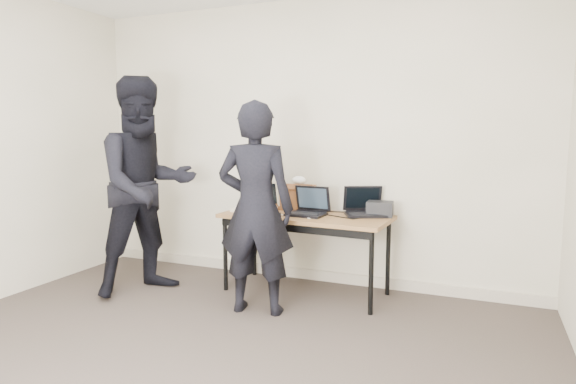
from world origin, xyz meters
The scene contains 13 objects.
room centered at (0.00, 0.00, 1.35)m, with size 4.60×4.60×2.80m.
desk centered at (0.17, 1.84, 0.66)m, with size 1.54×0.75×0.72m.
laptop_beige centered at (-0.33, 1.87, 0.78)m, with size 0.39×0.39×0.28m.
laptop_center centered at (0.19, 1.86, 0.78)m, with size 0.35×0.33×0.25m.
laptop_right centered at (0.66, 2.04, 0.78)m, with size 0.45×0.44×0.25m.
leather_satchel centered at (-0.01, 2.07, 0.85)m, with size 0.37×0.20×0.25m.
tissue centered at (0.02, 2.07, 1.00)m, with size 0.13×0.10×0.08m, color white.
equipment_box centered at (0.80, 2.03, 0.78)m, with size 0.22×0.19×0.13m, color black.
power_brick centered at (-0.05, 1.67, 0.74)m, with size 0.09×0.05×0.03m, color black.
cables centered at (0.22, 1.84, 0.72)m, with size 1.15×0.44×0.01m.
person_typist centered at (-0.04, 1.26, 0.85)m, with size 0.62×0.41×1.70m, color black.
person_observer centered at (-1.18, 1.35, 0.97)m, with size 0.95×0.74×1.95m, color black.
baseboard centered at (0.00, 2.23, 0.05)m, with size 4.50×0.03×0.10m, color #B9AD99.
Camera 1 is at (1.63, -2.14, 1.46)m, focal length 30.00 mm.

